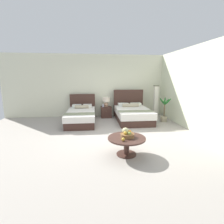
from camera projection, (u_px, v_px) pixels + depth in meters
ground_plane at (112, 135)px, 5.50m from camera, size 9.30×9.53×0.02m
wall_back at (105, 86)px, 8.10m from camera, size 9.30×0.12×2.89m
wall_side_right at (191, 89)px, 5.93m from camera, size 0.12×5.13×2.89m
bed_near_window at (81, 116)px, 7.00m from camera, size 1.18×2.24×1.08m
bed_near_corner at (132, 114)px, 7.25m from camera, size 1.42×2.11×1.27m
nightstand at (106, 112)px, 7.89m from camera, size 0.49×0.45×0.50m
table_lamp at (106, 101)px, 7.81m from camera, size 0.33×0.33×0.43m
vase at (103, 105)px, 7.77m from camera, size 0.09×0.09×0.14m
coffee_table at (127, 142)px, 4.05m from camera, size 0.90×0.90×0.44m
fruit_bowl at (127, 134)px, 4.04m from camera, size 0.34×0.34×0.22m
loose_apple at (123, 139)px, 3.79m from camera, size 0.08×0.08×0.08m
floor_lamp_corner at (156, 102)px, 7.83m from camera, size 0.21×0.21×1.47m
potted_palm at (164, 113)px, 7.10m from camera, size 0.46×0.49×1.03m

